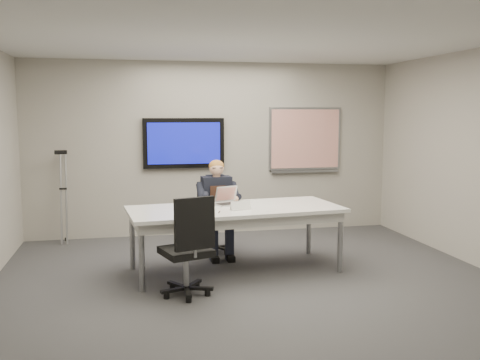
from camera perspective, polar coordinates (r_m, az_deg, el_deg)
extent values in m
cube|color=#353538|center=(6.12, 1.92, -11.67)|extent=(6.00, 6.00, 0.02)
cube|color=silver|center=(5.86, 2.04, 15.23)|extent=(6.00, 6.00, 0.02)
cube|color=#A59F95|center=(8.76, -2.78, 3.35)|extent=(6.00, 0.02, 2.80)
cube|color=#A59F95|center=(3.03, 15.86, -4.01)|extent=(6.00, 0.02, 2.80)
cube|color=white|center=(6.66, -0.51, -3.12)|extent=(2.72, 1.35, 0.04)
cube|color=beige|center=(6.68, -0.51, -3.86)|extent=(2.60, 1.23, 0.11)
cylinder|color=gray|center=(6.06, -10.44, -8.21)|extent=(0.07, 0.07, 0.77)
cylinder|color=gray|center=(6.80, 10.64, -6.53)|extent=(0.07, 0.07, 0.77)
cylinder|color=gray|center=(6.95, -11.42, -6.26)|extent=(0.07, 0.07, 0.77)
cylinder|color=gray|center=(7.60, 7.34, -5.02)|extent=(0.07, 0.07, 0.77)
cube|color=black|center=(8.64, -6.01, 3.93)|extent=(1.30, 0.08, 0.80)
cube|color=#0C118A|center=(8.59, -5.98, 3.92)|extent=(1.16, 0.01, 0.66)
cube|color=gray|center=(9.10, 6.94, 4.40)|extent=(1.25, 0.04, 1.05)
cube|color=white|center=(9.08, 6.99, 4.39)|extent=(1.18, 0.01, 0.98)
cube|color=gray|center=(9.11, 6.96, 0.93)|extent=(1.18, 0.05, 0.04)
cylinder|color=gray|center=(7.68, -2.55, -5.73)|extent=(0.06, 0.06, 0.34)
cube|color=black|center=(7.64, -2.55, -4.48)|extent=(0.53, 0.53, 0.07)
cube|color=black|center=(7.78, -3.17, -1.93)|extent=(0.40, 0.14, 0.49)
cylinder|color=gray|center=(5.91, -5.76, -9.39)|extent=(0.06, 0.06, 0.38)
cube|color=black|center=(5.86, -5.78, -7.60)|extent=(0.61, 0.61, 0.07)
cube|color=black|center=(5.57, -4.86, -4.66)|extent=(0.44, 0.18, 0.55)
cube|color=black|center=(7.55, -2.54, -1.75)|extent=(0.43, 0.26, 0.57)
cube|color=#382017|center=(7.43, -2.38, -1.67)|extent=(0.22, 0.03, 0.27)
sphere|color=#E4AB8C|center=(7.47, -2.51, 1.25)|extent=(0.20, 0.20, 0.20)
ellipsoid|color=#905A24|center=(7.48, -2.53, 1.48)|extent=(0.21, 0.21, 0.18)
cube|color=#A7A7A9|center=(6.85, -1.27, -2.59)|extent=(0.38, 0.33, 0.02)
cube|color=black|center=(6.84, -1.26, -2.53)|extent=(0.31, 0.25, 0.00)
cube|color=#A7A7A9|center=(6.97, -1.49, -1.49)|extent=(0.32, 0.19, 0.21)
cube|color=#B02512|center=(6.96, -1.48, -1.48)|extent=(0.28, 0.16, 0.17)
cylinder|color=black|center=(6.33, -2.22, -3.42)|extent=(0.05, 0.13, 0.01)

